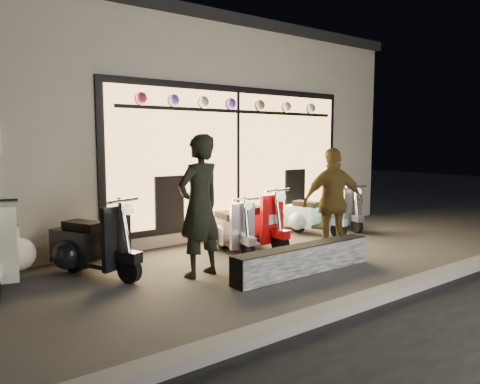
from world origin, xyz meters
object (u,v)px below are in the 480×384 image
at_px(scooter_red, 251,223).
at_px(man, 200,206).
at_px(woman, 333,202).
at_px(scooter_silver, 229,229).
at_px(graffiti_barrier, 304,259).

bearing_deg(scooter_red, man, -150.90).
height_order(scooter_red, woman, woman).
bearing_deg(scooter_red, woman, -66.20).
distance_m(scooter_silver, woman, 1.79).
relative_size(graffiti_barrier, scooter_silver, 1.83).
bearing_deg(woman, scooter_red, -40.35).
xyz_separation_m(graffiti_barrier, woman, (1.08, 0.43, 0.67)).
relative_size(scooter_red, woman, 0.81).
height_order(graffiti_barrier, scooter_silver, scooter_silver).
height_order(scooter_silver, scooter_red, scooter_red).
height_order(graffiti_barrier, scooter_red, scooter_red).
distance_m(scooter_silver, scooter_red, 0.53).
relative_size(scooter_red, man, 0.73).
xyz_separation_m(man, woman, (2.31, -0.34, -0.10)).
xyz_separation_m(graffiti_barrier, scooter_red, (0.47, 1.76, 0.21)).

